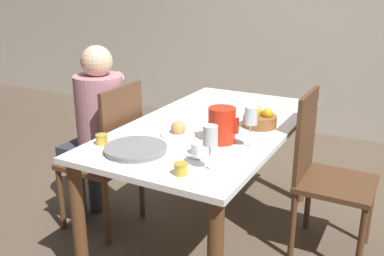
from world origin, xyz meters
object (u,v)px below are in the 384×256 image
at_px(teacup_near_person, 200,150).
at_px(bread_plate, 178,131).
at_px(jam_jar_red, 181,168).
at_px(person_seated, 97,122).
at_px(red_pitcher, 222,125).
at_px(wine_glass_juice, 210,138).
at_px(wine_glass_water, 251,117).
at_px(fruit_bowl, 260,119).
at_px(serving_tray, 136,149).
at_px(chair_opposite, 324,171).
at_px(jam_jar_amber, 102,139).
at_px(chair_person_side, 109,155).

bearing_deg(teacup_near_person, bread_plate, 139.55).
height_order(teacup_near_person, jam_jar_red, teacup_near_person).
xyz_separation_m(person_seated, red_pitcher, (0.88, -0.07, 0.14)).
bearing_deg(wine_glass_juice, red_pitcher, 106.30).
height_order(wine_glass_water, fruit_bowl, wine_glass_water).
height_order(serving_tray, jam_jar_red, jam_jar_red).
relative_size(teacup_near_person, serving_tray, 0.47).
distance_m(chair_opposite, person_seated, 1.40).
distance_m(wine_glass_water, teacup_near_person, 0.30).
xyz_separation_m(teacup_near_person, fruit_bowl, (0.11, 0.54, 0.02)).
bearing_deg(serving_tray, jam_jar_amber, 178.63).
bearing_deg(red_pitcher, fruit_bowl, 74.78).
distance_m(wine_glass_water, fruit_bowl, 0.36).
bearing_deg(wine_glass_juice, jam_jar_amber, 177.40).
relative_size(person_seated, bread_plate, 5.97).
distance_m(chair_person_side, red_pitcher, 0.86).
distance_m(teacup_near_person, jam_jar_amber, 0.52).
bearing_deg(chair_person_side, bread_plate, -96.33).
relative_size(wine_glass_water, fruit_bowl, 1.10).
height_order(chair_person_side, bread_plate, chair_person_side).
bearing_deg(chair_person_side, fruit_bowl, -72.42).
distance_m(chair_person_side, jam_jar_red, 0.98).
height_order(chair_opposite, bread_plate, chair_opposite).
height_order(red_pitcher, jam_jar_amber, red_pitcher).
bearing_deg(chair_opposite, serving_tray, -44.82).
distance_m(red_pitcher, wine_glass_juice, 0.37).
relative_size(person_seated, jam_jar_red, 18.96).
bearing_deg(chair_opposite, fruit_bowl, -72.46).
distance_m(chair_opposite, fruit_bowl, 0.48).
relative_size(chair_person_side, jam_jar_amber, 15.32).
bearing_deg(serving_tray, jam_jar_red, -20.57).
height_order(chair_opposite, wine_glass_juice, wine_glass_juice).
bearing_deg(bread_plate, red_pitcher, 2.33).
xyz_separation_m(chair_opposite, jam_jar_amber, (-0.98, -0.76, 0.28)).
distance_m(teacup_near_person, fruit_bowl, 0.55).
relative_size(teacup_near_person, fruit_bowl, 0.74).
distance_m(jam_jar_amber, jam_jar_red, 0.55).
distance_m(serving_tray, jam_jar_red, 0.35).
bearing_deg(bread_plate, jam_jar_red, -58.87).
xyz_separation_m(chair_person_side, wine_glass_juice, (0.89, -0.40, 0.40)).
height_order(jam_jar_amber, jam_jar_red, same).
height_order(red_pitcher, wine_glass_water, wine_glass_water).
xyz_separation_m(teacup_near_person, jam_jar_amber, (-0.50, -0.11, 0.00)).
xyz_separation_m(teacup_near_person, jam_jar_red, (0.03, -0.24, 0.00)).
xyz_separation_m(red_pitcher, fruit_bowl, (0.09, 0.33, -0.05)).
bearing_deg(red_pitcher, chair_opposite, 44.47).
distance_m(wine_glass_water, wine_glass_juice, 0.35).
bearing_deg(chair_person_side, wine_glass_water, -93.38).
relative_size(jam_jar_amber, fruit_bowl, 0.32).
xyz_separation_m(wine_glass_water, fruit_bowl, (-0.07, 0.34, -0.11)).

